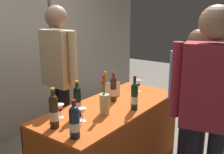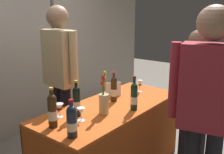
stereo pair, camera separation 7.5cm
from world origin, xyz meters
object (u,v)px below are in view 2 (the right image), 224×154
(wine_glass_mid, at_px, (81,111))
(flower_vase, at_px, (104,101))
(vendor_presenter, at_px, (60,69))
(booth_signpost, at_px, (54,38))
(wine_glass_near_taster, at_px, (140,84))
(taster_foreground_right, at_px, (207,104))
(tasting_table, at_px, (112,127))
(wine_glass_near_vendor, at_px, (59,108))
(display_bottle_0, at_px, (72,121))
(featured_wine_bottle, at_px, (52,110))

(wine_glass_mid, distance_m, flower_vase, 0.25)
(vendor_presenter, relative_size, booth_signpost, 0.77)
(wine_glass_near_taster, height_order, flower_vase, flower_vase)
(wine_glass_mid, distance_m, wine_glass_near_taster, 1.04)
(wine_glass_near_taster, height_order, vendor_presenter, vendor_presenter)
(wine_glass_mid, relative_size, wine_glass_near_taster, 0.85)
(wine_glass_mid, relative_size, taster_foreground_right, 0.07)
(tasting_table, distance_m, vendor_presenter, 0.88)
(tasting_table, relative_size, vendor_presenter, 0.95)
(wine_glass_near_vendor, distance_m, flower_vase, 0.41)
(vendor_presenter, distance_m, booth_signpost, 0.69)
(display_bottle_0, height_order, wine_glass_mid, display_bottle_0)
(display_bottle_0, bearing_deg, wine_glass_near_taster, 9.05)
(wine_glass_near_vendor, bearing_deg, flower_vase, -40.60)
(featured_wine_bottle, bearing_deg, tasting_table, -6.03)
(wine_glass_near_taster, bearing_deg, wine_glass_near_vendor, 171.57)
(booth_signpost, bearing_deg, wine_glass_near_vendor, -128.72)
(display_bottle_0, height_order, wine_glass_near_taster, display_bottle_0)
(vendor_presenter, bearing_deg, wine_glass_near_vendor, -39.08)
(wine_glass_mid, bearing_deg, vendor_presenter, 61.07)
(display_bottle_0, xyz_separation_m, booth_signpost, (1.01, 1.39, 0.46))
(featured_wine_bottle, bearing_deg, display_bottle_0, -95.43)
(tasting_table, xyz_separation_m, featured_wine_bottle, (-0.70, 0.07, 0.39))
(display_bottle_0, bearing_deg, taster_foreground_right, -55.03)
(vendor_presenter, xyz_separation_m, booth_signpost, (0.35, 0.51, 0.30))
(flower_vase, bearing_deg, taster_foreground_right, -85.86)
(tasting_table, bearing_deg, wine_glass_mid, -177.32)
(flower_vase, xyz_separation_m, vendor_presenter, (0.15, 0.77, 0.16))
(tasting_table, height_order, wine_glass_mid, wine_glass_mid)
(wine_glass_mid, distance_m, vendor_presenter, 0.84)
(wine_glass_near_vendor, height_order, flower_vase, flower_vase)
(featured_wine_bottle, xyz_separation_m, taster_foreground_right, (0.54, -1.07, 0.14))
(booth_signpost, bearing_deg, wine_glass_near_taster, -76.31)
(tasting_table, height_order, vendor_presenter, vendor_presenter)
(tasting_table, xyz_separation_m, display_bottle_0, (-0.73, -0.18, 0.37))
(wine_glass_near_vendor, bearing_deg, wine_glass_near_taster, -8.43)
(tasting_table, relative_size, wine_glass_mid, 13.99)
(wine_glass_near_vendor, bearing_deg, tasting_table, -19.46)
(flower_vase, bearing_deg, booth_signpost, 68.48)
(tasting_table, distance_m, taster_foreground_right, 1.14)
(featured_wine_bottle, bearing_deg, taster_foreground_right, -63.00)
(featured_wine_bottle, relative_size, wine_glass_mid, 2.85)
(wine_glass_mid, bearing_deg, taster_foreground_right, -72.29)
(vendor_presenter, bearing_deg, display_bottle_0, -33.51)
(vendor_presenter, height_order, booth_signpost, booth_signpost)
(featured_wine_bottle, distance_m, wine_glass_near_vendor, 0.21)
(booth_signpost, bearing_deg, tasting_table, -103.20)
(wine_glass_near_taster, xyz_separation_m, taster_foreground_right, (-0.73, -1.02, 0.19))
(display_bottle_0, height_order, taster_foreground_right, taster_foreground_right)
(wine_glass_mid, height_order, taster_foreground_right, taster_foreground_right)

